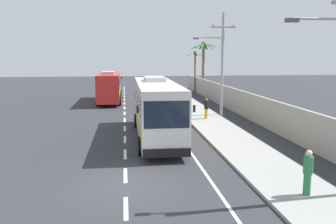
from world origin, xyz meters
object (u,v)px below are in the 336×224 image
Objects in this scene: coach_bus_foreground at (156,107)px; coach_bus_far_lane at (109,86)px; pedestrian_near_kerb at (206,108)px; palm_second at (195,62)px; motorcycle_beside_bus at (165,108)px; pedestrian_midwalk at (308,171)px; palm_nearest at (203,58)px; utility_pole_mid at (221,62)px.

coach_bus_far_lane is (-3.79, 18.86, -0.16)m from coach_bus_foreground.
pedestrian_near_kerb is at bearing 51.04° from coach_bus_foreground.
coach_bus_foreground is 29.91m from palm_second.
coach_bus_far_lane reaches higher than motorcycle_beside_bus.
pedestrian_midwalk is 36.78m from palm_nearest.
utility_pole_mid is (4.87, -1.30, 4.17)m from motorcycle_beside_bus.
utility_pole_mid is at bearing -47.67° from coach_bus_far_lane.
palm_second is (6.71, 19.69, 3.82)m from motorcycle_beside_bus.
palm_nearest reaches higher than motorcycle_beside_bus.
pedestrian_near_kerb reaches higher than motorcycle_beside_bus.
utility_pole_mid is (1.70, 1.82, 3.81)m from pedestrian_near_kerb.
pedestrian_near_kerb is at bearing -98.81° from palm_second.
pedestrian_midwalk is (4.75, -10.92, -0.98)m from coach_bus_foreground.
palm_second reaches higher than motorcycle_beside_bus.
pedestrian_midwalk is 0.29× the size of palm_second.
pedestrian_near_kerb is 0.19× the size of utility_pole_mid.
utility_pole_mid reaches higher than coach_bus_foreground.
utility_pole_mid is (1.66, 18.58, 3.78)m from pedestrian_midwalk.
coach_bus_foreground is 1.99× the size of palm_second.
utility_pole_mid reaches higher than palm_nearest.
palm_second is (3.50, 39.57, 3.43)m from pedestrian_midwalk.
palm_second is at bearing 99.00° from palm_nearest.
coach_bus_foreground is 7.57m from pedestrian_near_kerb.
coach_bus_far_lane is at bearing 132.33° from utility_pole_mid.
pedestrian_near_kerb is at bearing -101.67° from palm_nearest.
palm_nearest is at bearing 82.47° from utility_pole_mid.
palm_nearest is (4.01, 36.35, 3.91)m from pedestrian_midwalk.
coach_bus_far_lane reaches higher than pedestrian_midwalk.
coach_bus_far_lane is at bearing 32.24° from pedestrian_near_kerb.
pedestrian_near_kerb is at bearing -133.05° from utility_pole_mid.
coach_bus_far_lane is 5.42× the size of motorcycle_beside_bus.
coach_bus_foreground is at bearing -78.64° from coach_bus_far_lane.
coach_bus_far_lane is at bearing -152.40° from palm_nearest.
palm_second reaches higher than pedestrian_midwalk.
coach_bus_foreground reaches higher than motorcycle_beside_bus.
pedestrian_near_kerb is (4.72, 5.84, -1.01)m from coach_bus_foreground.
coach_bus_far_lane is at bearing -140.92° from palm_second.
motorcycle_beside_bus is at bearing -113.65° from palm_nearest.
utility_pole_mid reaches higher than pedestrian_near_kerb.
palm_second is (12.05, 9.78, 2.61)m from coach_bus_far_lane.
coach_bus_far_lane is 31.00m from pedestrian_midwalk.
palm_second reaches higher than pedestrian_near_kerb.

